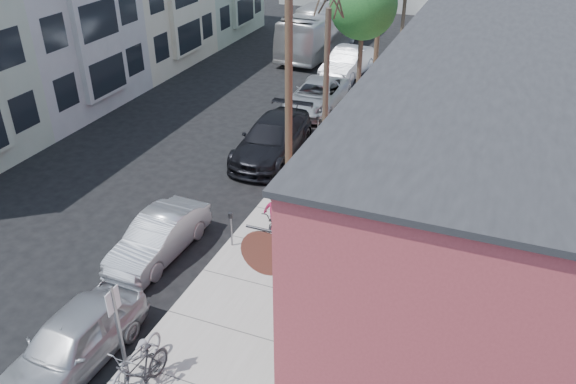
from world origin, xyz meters
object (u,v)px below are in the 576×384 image
(tree_leafy_mid, at_px, (363,6))
(cyclist, at_px, (276,211))
(parking_meter_near, at_px, (231,224))
(patron_green, at_px, (289,363))
(parked_bike_a, at_px, (141,375))
(car_1, at_px, (159,237))
(car_2, at_px, (272,139))
(tree_bare, at_px, (326,84))
(car_3, at_px, (317,96))
(utility_pole_near, at_px, (287,51))
(car_4, at_px, (348,63))
(sign_post, at_px, (118,325))
(parked_bike_b, at_px, (137,358))
(parking_meter_far, at_px, (318,125))
(patio_chair_a, at_px, (312,308))
(car_0, at_px, (72,342))
(bus, at_px, (326,27))

(tree_leafy_mid, relative_size, cyclist, 3.94)
(parking_meter_near, height_order, patron_green, patron_green)
(parked_bike_a, bearing_deg, car_1, 123.10)
(tree_leafy_mid, bearing_deg, car_2, -107.10)
(car_2, bearing_deg, cyclist, -67.83)
(tree_bare, relative_size, parked_bike_a, 3.09)
(tree_leafy_mid, relative_size, car_3, 1.29)
(utility_pole_near, height_order, car_2, utility_pole_near)
(car_2, relative_size, car_4, 1.10)
(sign_post, relative_size, parked_bike_a, 1.42)
(parking_meter_near, xyz_separation_m, car_3, (-1.45, 12.84, -0.25))
(parking_meter_near, distance_m, car_1, 2.34)
(car_1, bearing_deg, car_3, 89.52)
(cyclist, relative_size, parked_bike_b, 0.87)
(car_2, distance_m, car_3, 5.96)
(parking_meter_near, bearing_deg, parking_meter_far, 90.00)
(utility_pole_near, bearing_deg, parked_bike_b, -89.13)
(patio_chair_a, relative_size, cyclist, 0.51)
(tree_bare, xyz_separation_m, car_0, (-2.00, -13.83, -2.44))
(bus, bearing_deg, parked_bike_a, -76.23)
(tree_bare, distance_m, patron_green, 13.34)
(sign_post, height_order, parking_meter_near, sign_post)
(car_1, bearing_deg, parked_bike_a, -59.32)
(sign_post, bearing_deg, utility_pole_near, 89.78)
(sign_post, xyz_separation_m, car_0, (-1.55, -0.00, -1.08))
(parking_meter_far, distance_m, parked_bike_b, 14.40)
(patron_green, distance_m, car_0, 5.45)
(car_0, distance_m, car_2, 12.78)
(patio_chair_a, bearing_deg, car_0, -134.22)
(tree_leafy_mid, distance_m, cyclist, 12.92)
(sign_post, height_order, parking_meter_far, sign_post)
(tree_leafy_mid, xyz_separation_m, car_0, (-2.00, -19.28, -4.53))
(sign_post, bearing_deg, car_2, 96.92)
(tree_bare, xyz_separation_m, parked_bike_b, (-0.25, -13.64, -2.52))
(car_2, bearing_deg, bus, 98.60)
(car_3, bearing_deg, tree_bare, -68.25)
(utility_pole_near, bearing_deg, bus, 103.81)
(utility_pole_near, height_order, car_0, utility_pole_near)
(sign_post, relative_size, tree_bare, 0.46)
(parking_meter_far, height_order, car_0, car_0)
(parking_meter_near, bearing_deg, patron_green, -51.08)
(parked_bike_b, distance_m, car_1, 5.14)
(tree_bare, distance_m, patio_chair_a, 11.08)
(utility_pole_near, height_order, bus, utility_pole_near)
(parking_meter_far, distance_m, car_2, 2.32)
(parking_meter_near, distance_m, parked_bike_b, 5.72)
(parking_meter_near, relative_size, parking_meter_far, 1.00)
(bus, bearing_deg, parked_bike_b, -76.91)
(sign_post, relative_size, patio_chair_a, 3.18)
(tree_leafy_mid, bearing_deg, tree_bare, -90.00)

